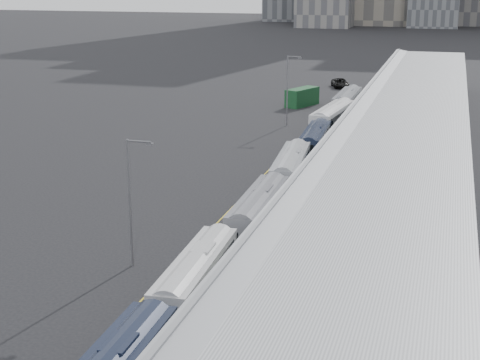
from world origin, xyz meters
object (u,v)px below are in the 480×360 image
at_px(bus_6, 332,122).
at_px(shipping_container, 302,97).
at_px(bus_5, 315,144).
at_px(bus_3, 259,217).
at_px(bus_2, 196,284).
at_px(bus_4, 291,173).
at_px(bus_7, 347,105).
at_px(suv, 340,83).
at_px(street_lamp_near, 132,195).
at_px(street_lamp_far, 289,86).

distance_m(bus_6, shipping_container, 22.22).
bearing_deg(bus_5, bus_3, -92.02).
bearing_deg(bus_2, bus_5, 87.45).
bearing_deg(bus_4, bus_7, 85.27).
bearing_deg(shipping_container, bus_2, -61.92).
bearing_deg(bus_5, suv, 92.49).
xyz_separation_m(street_lamp_near, street_lamp_far, (-0.47, 54.21, 0.18)).
relative_size(street_lamp_far, shipping_container, 1.45).
distance_m(bus_3, suv, 84.20).
bearing_deg(street_lamp_far, bus_4, -77.09).
relative_size(street_lamp_far, suv, 1.62).
distance_m(street_lamp_near, street_lamp_far, 54.21).
bearing_deg(bus_3, bus_6, 89.29).
distance_m(bus_3, shipping_container, 62.59).
bearing_deg(street_lamp_near, bus_3, 52.09).
bearing_deg(street_lamp_near, bus_6, 82.71).
bearing_deg(bus_6, bus_2, -84.13).
relative_size(bus_4, bus_7, 0.98).
xyz_separation_m(bus_2, bus_7, (-0.14, 69.22, 0.13)).
relative_size(bus_5, suv, 1.99).
bearing_deg(street_lamp_far, shipping_container, 94.61).
bearing_deg(shipping_container, bus_5, -54.40).
bearing_deg(street_lamp_far, bus_6, -28.86).
xyz_separation_m(bus_7, street_lamp_near, (-6.45, -64.13, 3.83)).
xyz_separation_m(bus_2, shipping_container, (-8.42, 76.09, -0.05)).
xyz_separation_m(bus_6, street_lamp_far, (-6.92, 3.81, 3.97)).
distance_m(bus_3, bus_5, 27.95).
relative_size(bus_6, suv, 2.24).
relative_size(bus_4, shipping_container, 1.91).
height_order(bus_2, bus_6, bus_6).
distance_m(bus_4, suv, 70.22).
relative_size(bus_6, street_lamp_near, 1.44).
xyz_separation_m(bus_5, bus_7, (-0.10, 27.14, 0.15)).
distance_m(bus_4, street_lamp_near, 24.31).
bearing_deg(suv, bus_4, -102.96).
relative_size(bus_3, bus_5, 1.05).
bearing_deg(shipping_container, street_lamp_far, -63.63).
bearing_deg(bus_6, shipping_container, 117.59).
relative_size(street_lamp_near, street_lamp_far, 0.96).
xyz_separation_m(bus_3, street_lamp_near, (-7.05, -9.05, 3.90)).
bearing_deg(bus_4, street_lamp_near, -111.18).
bearing_deg(bus_4, bus_6, 85.43).
height_order(bus_2, street_lamp_far, street_lamp_far).
xyz_separation_m(bus_7, shipping_container, (-8.28, 6.88, -0.18)).
xyz_separation_m(bus_4, bus_7, (-0.22, 41.09, 0.05)).
relative_size(bus_2, bus_7, 0.93).
xyz_separation_m(bus_5, street_lamp_far, (-7.03, 17.21, 4.16)).
relative_size(bus_5, street_lamp_far, 1.23).
height_order(bus_4, street_lamp_far, street_lamp_far).
xyz_separation_m(bus_3, bus_4, (-0.38, 13.99, 0.01)).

